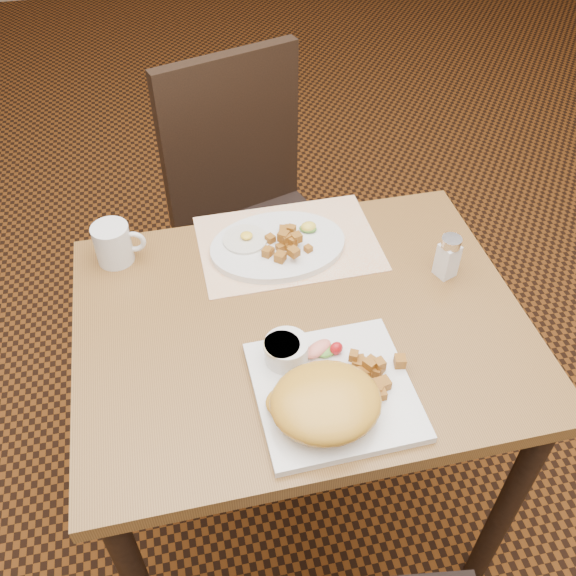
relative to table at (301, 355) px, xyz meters
The scene contains 15 objects.
ground 0.64m from the table, ahead, with size 8.00×8.00×0.00m, color black.
table is the anchor object (origin of this frame).
chair_far 0.65m from the table, 89.27° to the left, with size 0.53×0.53×0.97m.
placemat 0.26m from the table, 83.76° to the left, with size 0.40×0.28×0.00m, color white.
plate_square 0.22m from the table, 85.46° to the right, with size 0.28×0.28×0.02m, color silver.
plate_oval 0.25m from the table, 90.28° to the left, with size 0.30×0.23×0.02m, color silver, non-canonical shape.
hollandaise_mound 0.28m from the table, 94.15° to the right, with size 0.20×0.17×0.07m.
ramekin 0.19m from the table, 118.20° to the right, with size 0.08×0.08×0.05m.
garnish_sq 0.17m from the table, 79.69° to the right, with size 0.08×0.06×0.03m.
fried_egg 0.29m from the table, 105.81° to the left, with size 0.10×0.10×0.02m.
garnish_ov 0.30m from the table, 73.14° to the left, with size 0.05×0.04×0.02m.
salt_shaker 0.38m from the table, 11.04° to the left, with size 0.05×0.05×0.10m.
coffee_mug 0.47m from the table, 142.87° to the left, with size 0.11×0.08×0.09m.
home_fries_sq 0.24m from the table, 62.76° to the right, with size 0.11×0.10×0.03m.
home_fries_ov 0.25m from the table, 85.96° to the left, with size 0.11×0.12×0.04m.
Camera 1 is at (-0.22, -0.84, 1.70)m, focal length 40.00 mm.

